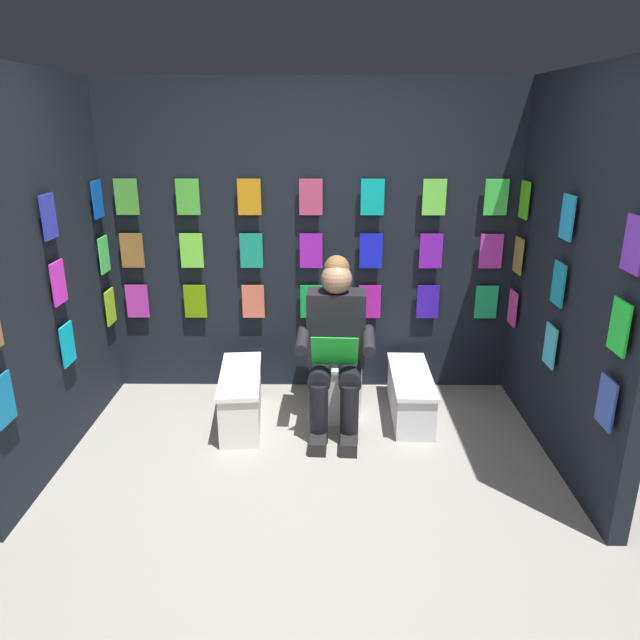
# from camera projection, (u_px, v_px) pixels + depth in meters

# --- Properties ---
(ground_plane) EXTENTS (30.00, 30.00, 0.00)m
(ground_plane) POSITION_uv_depth(u_px,v_px,m) (304.00, 544.00, 3.00)
(ground_plane) COLOR gray
(display_wall_back) EXTENTS (3.18, 0.14, 2.34)m
(display_wall_back) POSITION_uv_depth(u_px,v_px,m) (311.00, 242.00, 4.48)
(display_wall_back) COLOR black
(display_wall_back) RESTS_ON ground
(display_wall_left) EXTENTS (0.14, 1.91, 2.34)m
(display_wall_left) POSITION_uv_depth(u_px,v_px,m) (574.00, 275.00, 3.52)
(display_wall_left) COLOR black
(display_wall_left) RESTS_ON ground
(display_wall_right) EXTENTS (0.14, 1.91, 2.34)m
(display_wall_right) POSITION_uv_depth(u_px,v_px,m) (43.00, 274.00, 3.54)
(display_wall_right) COLOR black
(display_wall_right) RESTS_ON ground
(toilet) EXTENTS (0.41, 0.56, 0.77)m
(toilet) POSITION_uv_depth(u_px,v_px,m) (336.00, 369.00, 4.30)
(toilet) COLOR white
(toilet) RESTS_ON ground
(person_reading) EXTENTS (0.54, 0.70, 1.19)m
(person_reading) POSITION_uv_depth(u_px,v_px,m) (336.00, 345.00, 4.00)
(person_reading) COLOR black
(person_reading) RESTS_ON ground
(comic_longbox_near) EXTENTS (0.30, 0.81, 0.33)m
(comic_longbox_near) POSITION_uv_depth(u_px,v_px,m) (410.00, 394.00, 4.27)
(comic_longbox_near) COLOR silver
(comic_longbox_near) RESTS_ON ground
(comic_longbox_far) EXTENTS (0.34, 0.81, 0.38)m
(comic_longbox_far) POSITION_uv_depth(u_px,v_px,m) (241.00, 398.00, 4.16)
(comic_longbox_far) COLOR white
(comic_longbox_far) RESTS_ON ground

